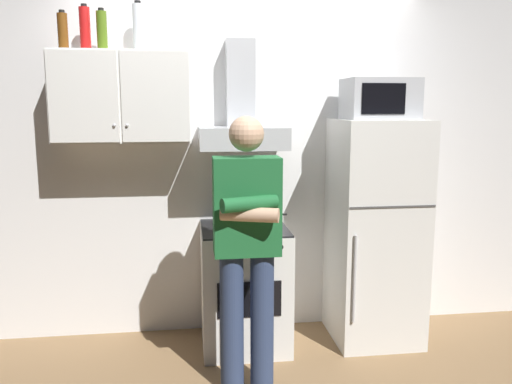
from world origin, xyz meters
The scene contains 13 objects.
ground_plane centered at (0.00, 0.00, 0.00)m, with size 7.00×7.00×0.00m, color olive.
back_wall_tiled centered at (0.00, 0.60, 1.35)m, with size 4.80×0.10×2.70m, color white.
upper_cabinet centered at (-0.85, 0.37, 1.75)m, with size 0.90×0.37×0.60m.
stove_oven centered at (-0.05, 0.25, 0.43)m, with size 0.60×0.62×0.87m.
range_hood centered at (-0.05, 0.38, 1.60)m, with size 0.60×0.44×0.75m.
refrigerator centered at (0.90, 0.25, 0.80)m, with size 0.60×0.62×1.60m.
microwave centered at (0.90, 0.27, 1.74)m, with size 0.48×0.37×0.28m.
person_standing centered at (-0.10, -0.36, 0.90)m, with size 0.38×0.33×1.64m.
cooking_pot centered at (0.08, 0.13, 0.93)m, with size 0.29×0.19×0.11m.
bottle_olive_oil centered at (-0.96, 0.35, 2.18)m, with size 0.07×0.07×0.27m.
bottle_vodka_clear centered at (-0.73, 0.40, 2.21)m, with size 0.07×0.07×0.33m.
bottle_beer_brown centered at (-1.21, 0.34, 2.17)m, with size 0.06×0.06×0.25m.
bottle_soda_red centered at (-1.07, 0.38, 2.19)m, with size 0.07×0.07×0.29m.
Camera 1 is at (-0.43, -3.21, 1.70)m, focal length 36.14 mm.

